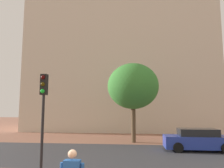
# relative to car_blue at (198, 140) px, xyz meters

# --- Properties ---
(ground_plane) EXTENTS (120.00, 120.00, 0.00)m
(ground_plane) POSITION_rel_car_blue_xyz_m (-5.70, -0.15, -0.70)
(ground_plane) COLOR #93604C
(street_asphalt_strip) EXTENTS (120.00, 7.43, 0.00)m
(street_asphalt_strip) POSITION_rel_car_blue_xyz_m (-5.70, -1.63, -0.70)
(street_asphalt_strip) COLOR #38383D
(street_asphalt_strip) RESTS_ON ground_plane
(landmark_building) EXTENTS (24.45, 14.18, 35.81)m
(landmark_building) POSITION_rel_car_blue_xyz_m (-6.24, 16.67, 9.95)
(landmark_building) COLOR beige
(landmark_building) RESTS_ON ground_plane
(car_blue) EXTENTS (4.40, 1.93, 1.45)m
(car_blue) POSITION_rel_car_blue_xyz_m (0.00, 0.00, 0.00)
(car_blue) COLOR #23389E
(car_blue) RESTS_ON ground_plane
(traffic_light_pole) EXTENTS (0.28, 0.34, 4.24)m
(traffic_light_pole) POSITION_rel_car_blue_xyz_m (-8.04, -6.34, 2.28)
(traffic_light_pole) COLOR black
(traffic_light_pole) RESTS_ON ground_plane
(tree_curb_far) EXTENTS (4.37, 4.37, 6.69)m
(tree_curb_far) POSITION_rel_car_blue_xyz_m (-4.29, 3.22, 4.01)
(tree_curb_far) COLOR brown
(tree_curb_far) RESTS_ON ground_plane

